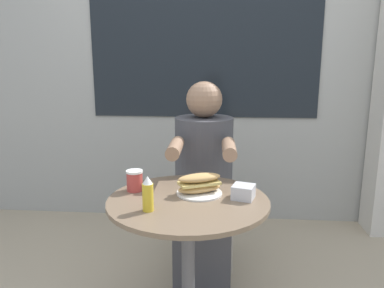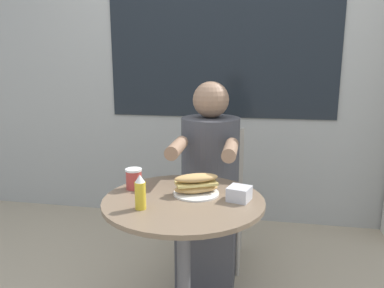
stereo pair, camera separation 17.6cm
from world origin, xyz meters
TOP-DOWN VIEW (x-y plane):
  - storefront_wall at (-0.00, 1.53)m, footprint 8.00×0.09m
  - cafe_table at (0.00, 0.00)m, footprint 0.70×0.70m
  - diner_chair at (0.04, 0.88)m, footprint 0.39×0.39m
  - seated_diner at (0.04, 0.53)m, footprint 0.34×0.60m
  - sandwich_on_plate at (0.04, 0.07)m, footprint 0.21×0.20m
  - drink_cup at (-0.25, 0.09)m, footprint 0.08×0.08m
  - napkin_box at (0.24, 0.03)m, footprint 0.11×0.11m
  - condiment_bottle at (-0.15, -0.14)m, footprint 0.04×0.04m

SIDE VIEW (x-z plane):
  - diner_chair at x=0.04m, z-range 0.09..0.96m
  - seated_diner at x=0.04m, z-range -0.08..1.12m
  - cafe_table at x=0.00m, z-range 0.17..0.89m
  - napkin_box at x=0.24m, z-range 0.72..0.78m
  - sandwich_on_plate at x=0.04m, z-range 0.72..0.81m
  - drink_cup at x=-0.25m, z-range 0.72..0.82m
  - condiment_bottle at x=-0.15m, z-range 0.72..0.86m
  - storefront_wall at x=0.00m, z-range 0.00..2.80m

